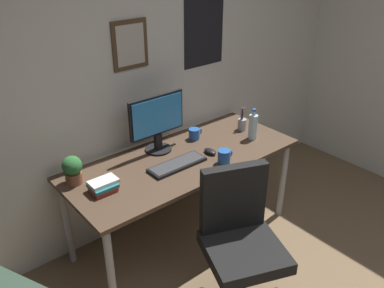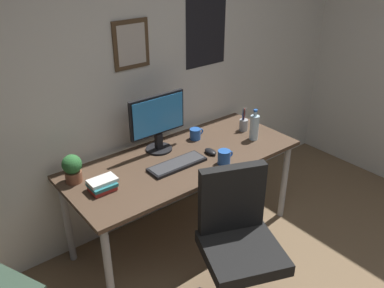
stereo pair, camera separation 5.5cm
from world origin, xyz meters
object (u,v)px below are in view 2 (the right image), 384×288
at_px(office_chair, 238,235).
at_px(pen_cup, 244,124).
at_px(monitor, 158,121).
at_px(coffee_mug_far, 224,157).
at_px(potted_plant, 72,168).
at_px(coffee_mug_near, 195,134).
at_px(keyboard, 177,164).
at_px(book_stack_left, 102,185).
at_px(computer_mouse, 210,152).
at_px(water_bottle, 254,127).

relative_size(office_chair, pen_cup, 4.75).
xyz_separation_m(monitor, coffee_mug_far, (0.24, -0.46, -0.19)).
bearing_deg(pen_cup, potted_plant, 174.64).
relative_size(monitor, coffee_mug_near, 3.68).
bearing_deg(coffee_mug_near, coffee_mug_far, -101.51).
bearing_deg(coffee_mug_far, keyboard, 147.06).
bearing_deg(potted_plant, coffee_mug_far, -25.46).
distance_m(monitor, book_stack_left, 0.66).
distance_m(office_chair, computer_mouse, 0.73).
height_order(computer_mouse, coffee_mug_near, coffee_mug_near).
bearing_deg(potted_plant, office_chair, -54.74).
bearing_deg(coffee_mug_far, coffee_mug_near, 78.49).
bearing_deg(potted_plant, computer_mouse, -16.08).
height_order(monitor, potted_plant, monitor).
distance_m(keyboard, water_bottle, 0.74).
relative_size(coffee_mug_far, potted_plant, 0.66).
bearing_deg(monitor, office_chair, -93.23).
xyz_separation_m(computer_mouse, coffee_mug_near, (0.07, 0.26, 0.03)).
height_order(computer_mouse, coffee_mug_far, coffee_mug_far).
bearing_deg(coffee_mug_near, potted_plant, 179.36).
bearing_deg(keyboard, monitor, 82.54).
height_order(computer_mouse, book_stack_left, book_stack_left).
xyz_separation_m(pen_cup, book_stack_left, (-1.33, -0.07, -0.02)).
xyz_separation_m(monitor, coffee_mug_near, (0.33, -0.03, -0.20)).
xyz_separation_m(coffee_mug_near, pen_cup, (0.41, -0.12, 0.01)).
height_order(keyboard, potted_plant, potted_plant).
xyz_separation_m(computer_mouse, potted_plant, (-0.95, 0.27, 0.09)).
bearing_deg(office_chair, computer_mouse, 63.31).
distance_m(keyboard, potted_plant, 0.71).
xyz_separation_m(keyboard, potted_plant, (-0.65, 0.26, 0.09)).
distance_m(monitor, pen_cup, 0.78).
relative_size(monitor, potted_plant, 2.36).
bearing_deg(book_stack_left, pen_cup, 3.11).
height_order(office_chair, monitor, monitor).
height_order(computer_mouse, potted_plant, potted_plant).
height_order(office_chair, pen_cup, office_chair).
bearing_deg(pen_cup, computer_mouse, -163.85).
bearing_deg(book_stack_left, coffee_mug_near, 12.00).
relative_size(office_chair, coffee_mug_near, 7.60).
bearing_deg(computer_mouse, coffee_mug_near, 75.30).
height_order(monitor, keyboard, monitor).
height_order(monitor, coffee_mug_far, monitor).
relative_size(office_chair, coffee_mug_far, 7.42).
xyz_separation_m(potted_plant, pen_cup, (1.43, -0.13, -0.05)).
xyz_separation_m(keyboard, coffee_mug_near, (0.37, 0.25, 0.03)).
bearing_deg(book_stack_left, water_bottle, -4.24).
distance_m(computer_mouse, water_bottle, 0.44).
height_order(computer_mouse, water_bottle, water_bottle).
distance_m(monitor, coffee_mug_far, 0.56).
relative_size(office_chair, water_bottle, 3.76).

